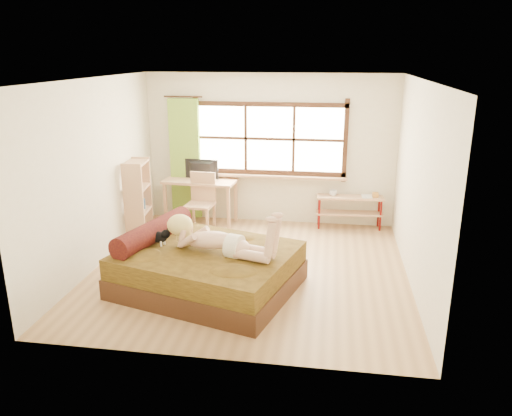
% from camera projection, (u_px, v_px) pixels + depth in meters
% --- Properties ---
extents(floor, '(4.50, 4.50, 0.00)m').
position_uv_depth(floor, '(250.00, 269.00, 7.29)').
color(floor, '#9E754C').
rests_on(floor, ground).
extents(ceiling, '(4.50, 4.50, 0.00)m').
position_uv_depth(ceiling, '(249.00, 79.00, 6.48)').
color(ceiling, white).
rests_on(ceiling, wall_back).
extents(wall_back, '(4.50, 0.00, 4.50)m').
position_uv_depth(wall_back, '(270.00, 150.00, 9.01)').
color(wall_back, silver).
rests_on(wall_back, floor).
extents(wall_front, '(4.50, 0.00, 4.50)m').
position_uv_depth(wall_front, '(211.00, 237.00, 4.76)').
color(wall_front, silver).
rests_on(wall_front, floor).
extents(wall_left, '(0.00, 4.50, 4.50)m').
position_uv_depth(wall_left, '(96.00, 174.00, 7.21)').
color(wall_left, silver).
rests_on(wall_left, floor).
extents(wall_right, '(0.00, 4.50, 4.50)m').
position_uv_depth(wall_right, '(418.00, 186.00, 6.56)').
color(wall_right, silver).
rests_on(wall_right, floor).
extents(window, '(2.80, 0.16, 1.46)m').
position_uv_depth(window, '(270.00, 141.00, 8.93)').
color(window, '#FFEDBF').
rests_on(window, wall_back).
extents(curtain, '(0.55, 0.10, 2.20)m').
position_uv_depth(curtain, '(185.00, 159.00, 9.18)').
color(curtain, '#5C9027').
rests_on(curtain, wall_back).
extents(bed, '(2.59, 2.29, 0.83)m').
position_uv_depth(bed, '(205.00, 267.00, 6.65)').
color(bed, '#371E10').
rests_on(bed, floor).
extents(woman, '(1.60, 0.84, 0.66)m').
position_uv_depth(woman, '(217.00, 229.00, 6.39)').
color(woman, tan).
rests_on(woman, bed).
extents(kitten, '(0.35, 0.22, 0.26)m').
position_uv_depth(kitten, '(157.00, 235.00, 6.71)').
color(kitten, black).
rests_on(kitten, bed).
extents(desk, '(1.35, 0.71, 0.82)m').
position_uv_depth(desk, '(200.00, 186.00, 9.09)').
color(desk, tan).
rests_on(desk, floor).
extents(monitor, '(0.63, 0.13, 0.36)m').
position_uv_depth(monitor, '(201.00, 170.00, 9.05)').
color(monitor, black).
rests_on(monitor, desk).
extents(chair, '(0.49, 0.49, 1.02)m').
position_uv_depth(chair, '(201.00, 199.00, 8.78)').
color(chair, tan).
rests_on(chair, floor).
extents(pipe_shelf, '(1.19, 0.37, 0.67)m').
position_uv_depth(pipe_shelf, '(350.00, 205.00, 8.90)').
color(pipe_shelf, tan).
rests_on(pipe_shelf, floor).
extents(cup, '(0.14, 0.14, 0.10)m').
position_uv_depth(cup, '(333.00, 193.00, 8.88)').
color(cup, gray).
rests_on(cup, pipe_shelf).
extents(book, '(0.19, 0.26, 0.02)m').
position_uv_depth(book, '(362.00, 196.00, 8.82)').
color(book, gray).
rests_on(book, pipe_shelf).
extents(bookshelf, '(0.39, 0.61, 1.33)m').
position_uv_depth(bookshelf, '(138.00, 199.00, 8.39)').
color(bookshelf, tan).
rests_on(bookshelf, floor).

